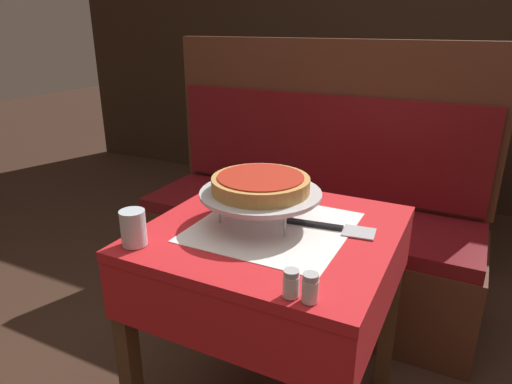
# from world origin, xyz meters

# --- Properties ---
(dining_table_front) EXTENTS (0.70, 0.70, 0.72)m
(dining_table_front) POSITION_xyz_m (0.00, 0.00, 0.60)
(dining_table_front) COLOR red
(dining_table_front) RESTS_ON ground_plane
(dining_table_rear) EXTENTS (0.79, 0.79, 0.72)m
(dining_table_rear) POSITION_xyz_m (0.21, 1.74, 0.60)
(dining_table_rear) COLOR red
(dining_table_rear) RESTS_ON ground_plane
(booth_bench) EXTENTS (1.57, 0.53, 1.22)m
(booth_bench) POSITION_xyz_m (-0.17, 0.78, 0.34)
(booth_bench) COLOR #4C2819
(booth_bench) RESTS_ON ground_plane
(back_wall_panel) EXTENTS (6.00, 0.04, 2.40)m
(back_wall_panel) POSITION_xyz_m (0.00, 2.35, 1.20)
(back_wall_panel) COLOR black
(back_wall_panel) RESTS_ON ground_plane
(pizza_pan_stand) EXTENTS (0.36, 0.36, 0.10)m
(pizza_pan_stand) POSITION_xyz_m (-0.05, 0.01, 0.81)
(pizza_pan_stand) COLOR #ADADB2
(pizza_pan_stand) RESTS_ON dining_table_front
(deep_dish_pizza) EXTENTS (0.29, 0.29, 0.05)m
(deep_dish_pizza) POSITION_xyz_m (-0.05, 0.01, 0.85)
(deep_dish_pizza) COLOR #C68E47
(deep_dish_pizza) RESTS_ON pizza_pan_stand
(pizza_server) EXTENTS (0.27, 0.09, 0.01)m
(pizza_server) POSITION_xyz_m (0.16, 0.06, 0.73)
(pizza_server) COLOR #BCBCC1
(pizza_server) RESTS_ON dining_table_front
(water_glass_near) EXTENTS (0.07, 0.07, 0.10)m
(water_glass_near) POSITION_xyz_m (-0.29, -0.27, 0.77)
(water_glass_near) COLOR silver
(water_glass_near) RESTS_ON dining_table_front
(salt_shaker) EXTENTS (0.04, 0.04, 0.06)m
(salt_shaker) POSITION_xyz_m (0.19, -0.31, 0.75)
(salt_shaker) COLOR silver
(salt_shaker) RESTS_ON dining_table_front
(pepper_shaker) EXTENTS (0.04, 0.04, 0.07)m
(pepper_shaker) POSITION_xyz_m (0.23, -0.31, 0.76)
(pepper_shaker) COLOR silver
(pepper_shaker) RESTS_ON dining_table_front
(condiment_caddy) EXTENTS (0.12, 0.12, 0.14)m
(condiment_caddy) POSITION_xyz_m (0.32, 1.70, 0.75)
(condiment_caddy) COLOR black
(condiment_caddy) RESTS_ON dining_table_rear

